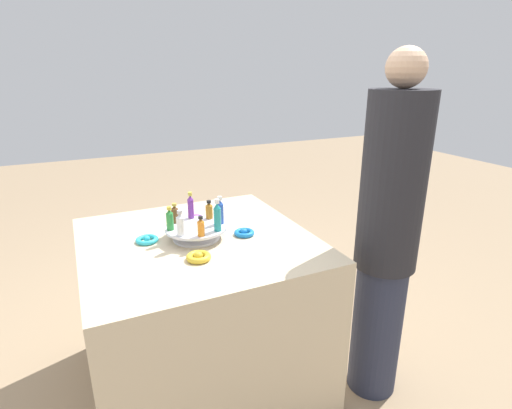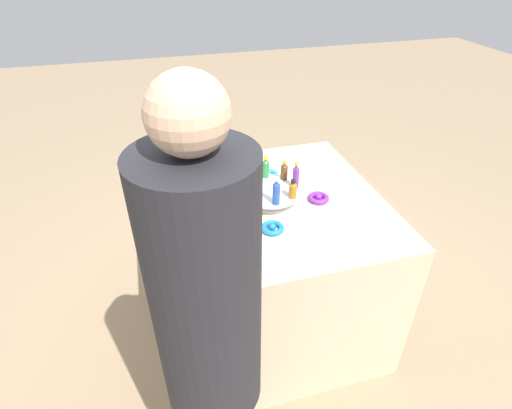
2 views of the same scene
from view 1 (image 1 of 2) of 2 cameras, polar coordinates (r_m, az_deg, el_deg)
The scene contains 16 objects.
ground_plane at distance 2.30m, azimuth -7.45°, elevation -23.17°, with size 12.00×12.00×0.00m, color #997F60.
party_table at distance 2.05m, azimuth -7.93°, elevation -14.95°, with size 1.02×1.02×0.79m.
display_stand at distance 1.85m, azimuth -8.53°, elevation -3.79°, with size 0.28×0.28×0.06m.
bottle_teal at distance 1.76m, azimuth -5.55°, elevation -1.69°, with size 0.03×0.03×0.15m.
bottle_blue at distance 1.84m, azimuth -5.15°, elevation -0.95°, with size 0.03×0.03×0.13m.
bottle_amber at distance 1.92m, azimuth -6.72°, elevation -0.82°, with size 0.03×0.03×0.09m.
bottle_purple at distance 1.93m, azimuth -9.32°, elevation -0.24°, with size 0.03×0.03×0.13m.
bottle_brown at distance 1.89m, azimuth -11.52°, elevation -1.30°, with size 0.03×0.03×0.09m.
bottle_green at distance 1.81m, azimuth -12.21°, elevation -2.06°, with size 0.03×0.03×0.11m.
bottle_clear at distance 1.74m, azimuth -10.75°, elevation -2.76°, with size 0.03×0.03×0.11m.
bottle_orange at distance 1.72m, azimuth -7.87°, elevation -3.19°, with size 0.03×0.03×0.09m.
ribbon_bow_teal at distance 1.87m, azimuth -15.31°, elevation -4.86°, with size 0.10×0.10×0.03m.
ribbon_bow_gold at distance 1.66m, azimuth -8.21°, elevation -7.40°, with size 0.10×0.10×0.04m.
ribbon_bow_blue at distance 1.88m, azimuth -1.70°, elevation -4.04°, with size 0.10×0.10×0.03m.
ribbon_bow_purple at distance 2.07m, azimuth -8.72°, elevation -2.05°, with size 0.10×0.10×0.03m.
person_figure at distance 1.88m, azimuth 18.19°, elevation -4.43°, with size 0.27×0.27×1.62m.
Camera 1 is at (1.65, -0.47, 1.53)m, focal length 28.00 mm.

